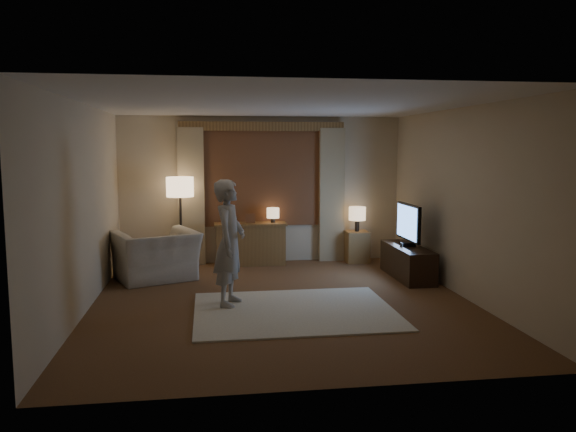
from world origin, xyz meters
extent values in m
cube|color=brown|center=(0.00, 0.00, -0.01)|extent=(5.00, 5.50, 0.02)
cube|color=silver|center=(0.00, 0.00, 2.61)|extent=(5.00, 5.50, 0.02)
cube|color=beige|center=(0.00, 2.76, 1.30)|extent=(5.00, 0.02, 2.60)
cube|color=beige|center=(0.00, -2.76, 1.30)|extent=(5.00, 0.02, 2.60)
cube|color=beige|center=(-2.51, 0.00, 1.30)|extent=(0.02, 5.50, 2.60)
cube|color=beige|center=(2.51, 0.00, 1.30)|extent=(0.02, 5.50, 2.60)
cube|color=black|center=(0.00, 2.73, 1.55)|extent=(2.00, 0.01, 1.70)
cube|color=brown|center=(0.00, 2.72, 1.55)|extent=(2.08, 0.04, 1.78)
cube|color=tan|center=(-1.25, 2.65, 1.20)|extent=(0.45, 0.12, 2.40)
cube|color=tan|center=(1.25, 2.65, 1.20)|extent=(0.45, 0.12, 2.40)
cube|color=brown|center=(0.00, 2.67, 2.42)|extent=(2.90, 0.14, 0.16)
cube|color=beige|center=(0.09, -0.45, 0.01)|extent=(2.50, 2.00, 0.02)
cube|color=brown|center=(-0.24, 2.50, 0.35)|extent=(1.20, 0.40, 0.70)
cube|color=brown|center=(-0.24, 2.50, 0.80)|extent=(0.16, 0.02, 0.20)
imported|color=#999999|center=(-0.64, 2.50, 0.85)|extent=(0.17, 0.13, 0.30)
cylinder|color=black|center=(0.16, 2.50, 0.76)|extent=(0.08, 0.08, 0.12)
cylinder|color=#E8BD8B|center=(0.16, 2.50, 0.91)|extent=(0.22, 0.22, 0.18)
cylinder|color=black|center=(-1.43, 2.32, 0.02)|extent=(0.33, 0.33, 0.03)
cylinder|color=black|center=(-1.43, 2.32, 0.62)|extent=(0.04, 0.04, 1.24)
cylinder|color=#E8BD8B|center=(-1.43, 2.32, 1.40)|extent=(0.46, 0.46, 0.33)
imported|color=beige|center=(-1.78, 1.55, 0.38)|extent=(1.48, 1.41, 0.77)
cube|color=brown|center=(1.68, 2.45, 0.28)|extent=(0.40, 0.40, 0.56)
cylinder|color=black|center=(1.68, 2.45, 0.66)|extent=(0.08, 0.08, 0.20)
cylinder|color=#E8BD8B|center=(1.68, 2.45, 0.88)|extent=(0.30, 0.30, 0.24)
cube|color=black|center=(2.15, 1.14, 0.25)|extent=(0.45, 1.40, 0.50)
cube|color=black|center=(2.15, 1.14, 0.53)|extent=(0.23, 0.10, 0.06)
cube|color=black|center=(2.15, 1.14, 0.89)|extent=(0.05, 0.93, 0.57)
cube|color=#5D99FF|center=(2.12, 1.14, 0.89)|extent=(0.00, 0.87, 0.51)
imported|color=#B9B2AA|center=(-0.70, -0.06, 0.83)|extent=(0.56, 0.69, 1.63)
camera|label=1|loc=(-0.97, -7.23, 2.05)|focal=35.00mm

